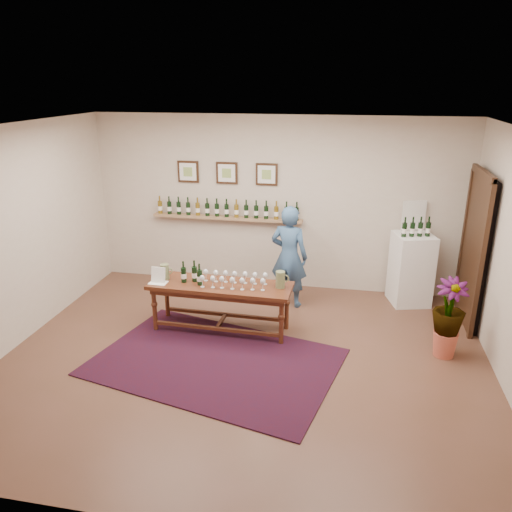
% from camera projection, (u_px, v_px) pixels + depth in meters
% --- Properties ---
extents(ground, '(6.00, 6.00, 0.00)m').
position_uv_depth(ground, '(244.00, 360.00, 6.21)').
color(ground, brown).
rests_on(ground, ground).
extents(room_shell, '(6.00, 6.00, 6.00)m').
position_uv_depth(room_shell, '(414.00, 240.00, 7.18)').
color(room_shell, beige).
rests_on(room_shell, ground).
extents(rug, '(3.27, 2.55, 0.02)m').
position_uv_depth(rug, '(215.00, 362.00, 6.16)').
color(rug, '#400B0F').
rests_on(rug, ground).
extents(tasting_table, '(1.96, 0.67, 0.69)m').
position_uv_depth(tasting_table, '(220.00, 291.00, 6.78)').
color(tasting_table, '#411A10').
rests_on(tasting_table, ground).
extents(table_glasses, '(1.29, 0.36, 0.18)m').
position_uv_depth(table_glasses, '(234.00, 280.00, 6.66)').
color(table_glasses, silver).
rests_on(table_glasses, tasting_table).
extents(table_bottles, '(0.31, 0.22, 0.31)m').
position_uv_depth(table_bottles, '(193.00, 272.00, 6.75)').
color(table_bottles, black).
rests_on(table_bottles, tasting_table).
extents(pitcher_left, '(0.15, 0.15, 0.21)m').
position_uv_depth(pitcher_left, '(165.00, 272.00, 6.88)').
color(pitcher_left, '#687146').
rests_on(pitcher_left, tasting_table).
extents(pitcher_right, '(0.17, 0.17, 0.23)m').
position_uv_depth(pitcher_right, '(280.00, 280.00, 6.59)').
color(pitcher_right, '#687146').
rests_on(pitcher_right, tasting_table).
extents(menu_card, '(0.24, 0.18, 0.22)m').
position_uv_depth(menu_card, '(158.00, 275.00, 6.76)').
color(menu_card, white).
rests_on(menu_card, tasting_table).
extents(display_pedestal, '(0.68, 0.68, 1.10)m').
position_uv_depth(display_pedestal, '(411.00, 269.00, 7.65)').
color(display_pedestal, white).
rests_on(display_pedestal, ground).
extents(pedestal_bottles, '(0.29, 0.15, 0.28)m').
position_uv_depth(pedestal_bottles, '(416.00, 227.00, 7.34)').
color(pedestal_bottles, black).
rests_on(pedestal_bottles, display_pedestal).
extents(info_sign, '(0.36, 0.11, 0.50)m').
position_uv_depth(info_sign, '(414.00, 215.00, 7.58)').
color(info_sign, white).
rests_on(info_sign, display_pedestal).
extents(potted_plant, '(0.52, 0.52, 0.89)m').
position_uv_depth(potted_plant, '(448.00, 318.00, 6.15)').
color(potted_plant, '#C25740').
rests_on(potted_plant, ground).
extents(person, '(0.64, 0.49, 1.57)m').
position_uv_depth(person, '(289.00, 257.00, 7.50)').
color(person, '#365881').
rests_on(person, ground).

